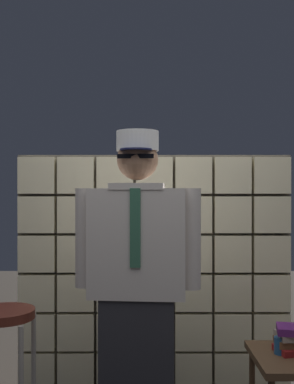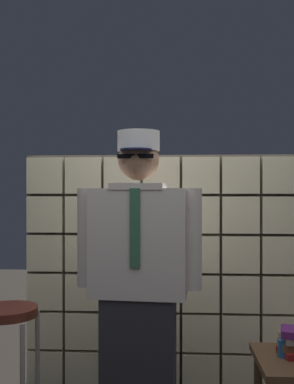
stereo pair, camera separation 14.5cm
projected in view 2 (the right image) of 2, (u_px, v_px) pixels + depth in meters
name	position (u px, v px, depth m)	size (l,w,h in m)	color
glass_block_wall	(161.00, 273.00, 3.33)	(2.01, 0.10, 1.72)	beige
standing_person	(139.00, 283.00, 2.55)	(0.71, 0.32, 1.77)	#28282D
bar_stool	(7.00, 343.00, 2.56)	(0.34, 0.34, 0.79)	#592319
coffee_mug	(286.00, 348.00, 2.57)	(0.13, 0.08, 0.09)	navy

